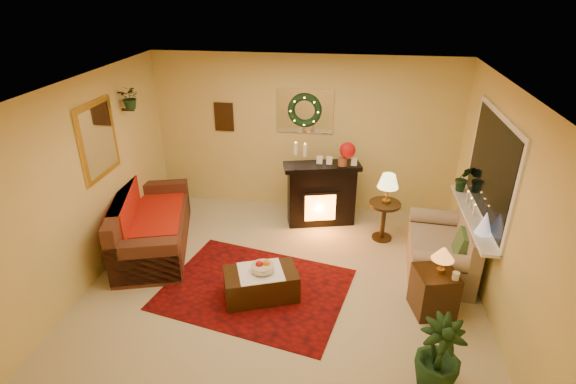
# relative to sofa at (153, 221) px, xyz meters

# --- Properties ---
(floor) EXTENTS (5.00, 5.00, 0.00)m
(floor) POSITION_rel_sofa_xyz_m (2.04, -0.59, -0.43)
(floor) COLOR beige
(floor) RESTS_ON ground
(ceiling) EXTENTS (5.00, 5.00, 0.00)m
(ceiling) POSITION_rel_sofa_xyz_m (2.04, -0.59, 2.17)
(ceiling) COLOR white
(ceiling) RESTS_ON ground
(wall_back) EXTENTS (5.00, 5.00, 0.00)m
(wall_back) POSITION_rel_sofa_xyz_m (2.04, 1.66, 0.87)
(wall_back) COLOR #EFD88C
(wall_back) RESTS_ON ground
(wall_front) EXTENTS (5.00, 5.00, 0.00)m
(wall_front) POSITION_rel_sofa_xyz_m (2.04, -2.84, 0.87)
(wall_front) COLOR #EFD88C
(wall_front) RESTS_ON ground
(wall_left) EXTENTS (4.50, 4.50, 0.00)m
(wall_left) POSITION_rel_sofa_xyz_m (-0.46, -0.59, 0.87)
(wall_left) COLOR #EFD88C
(wall_left) RESTS_ON ground
(wall_right) EXTENTS (4.50, 4.50, 0.00)m
(wall_right) POSITION_rel_sofa_xyz_m (4.54, -0.59, 0.87)
(wall_right) COLOR #EFD88C
(wall_right) RESTS_ON ground
(area_rug) EXTENTS (2.59, 2.15, 0.01)m
(area_rug) POSITION_rel_sofa_xyz_m (1.69, -0.81, -0.42)
(area_rug) COLOR maroon
(area_rug) RESTS_ON floor
(sofa) EXTENTS (1.45, 2.23, 0.88)m
(sofa) POSITION_rel_sofa_xyz_m (0.00, 0.00, 0.00)
(sofa) COLOR #4D371E
(sofa) RESTS_ON floor
(red_throw) EXTENTS (0.82, 1.34, 0.02)m
(red_throw) POSITION_rel_sofa_xyz_m (-0.06, 0.15, 0.03)
(red_throw) COLOR red
(red_throw) RESTS_ON sofa
(fireplace) EXTENTS (1.11, 0.58, 0.97)m
(fireplace) POSITION_rel_sofa_xyz_m (2.39, 1.07, 0.12)
(fireplace) COLOR black
(fireplace) RESTS_ON floor
(poinsettia) EXTENTS (0.24, 0.24, 0.24)m
(poinsettia) POSITION_rel_sofa_xyz_m (2.76, 1.02, 0.87)
(poinsettia) COLOR #B10E0D
(poinsettia) RESTS_ON fireplace
(mantel_candle_a) EXTENTS (0.06, 0.06, 0.19)m
(mantel_candle_a) POSITION_rel_sofa_xyz_m (1.97, 1.08, 0.83)
(mantel_candle_a) COLOR #F1E4CA
(mantel_candle_a) RESTS_ON fireplace
(mantel_candle_b) EXTENTS (0.06, 0.06, 0.19)m
(mantel_candle_b) POSITION_rel_sofa_xyz_m (2.12, 1.04, 0.83)
(mantel_candle_b) COLOR white
(mantel_candle_b) RESTS_ON fireplace
(mantel_mirror) EXTENTS (0.92, 0.02, 0.72)m
(mantel_mirror) POSITION_rel_sofa_xyz_m (2.04, 1.64, 1.27)
(mantel_mirror) COLOR white
(mantel_mirror) RESTS_ON wall_back
(wreath) EXTENTS (0.55, 0.11, 0.55)m
(wreath) POSITION_rel_sofa_xyz_m (2.04, 1.60, 1.29)
(wreath) COLOR #194719
(wreath) RESTS_ON wall_back
(wall_art) EXTENTS (0.32, 0.03, 0.48)m
(wall_art) POSITION_rel_sofa_xyz_m (0.69, 1.64, 1.12)
(wall_art) COLOR #381E11
(wall_art) RESTS_ON wall_back
(gold_mirror) EXTENTS (0.03, 0.84, 1.00)m
(gold_mirror) POSITION_rel_sofa_xyz_m (-0.44, -0.29, 1.32)
(gold_mirror) COLOR gold
(gold_mirror) RESTS_ON wall_left
(hanging_plant) EXTENTS (0.33, 0.28, 0.36)m
(hanging_plant) POSITION_rel_sofa_xyz_m (-0.30, 0.46, 1.54)
(hanging_plant) COLOR #194719
(hanging_plant) RESTS_ON wall_left
(loveseat) EXTENTS (0.92, 1.46, 0.81)m
(loveseat) POSITION_rel_sofa_xyz_m (4.10, 0.02, -0.01)
(loveseat) COLOR #817359
(loveseat) RESTS_ON floor
(window_frame) EXTENTS (0.03, 1.86, 1.36)m
(window_frame) POSITION_rel_sofa_xyz_m (4.53, -0.04, 1.12)
(window_frame) COLOR white
(window_frame) RESTS_ON wall_right
(window_glass) EXTENTS (0.02, 1.70, 1.22)m
(window_glass) POSITION_rel_sofa_xyz_m (4.51, -0.04, 1.12)
(window_glass) COLOR black
(window_glass) RESTS_ON wall_right
(window_sill) EXTENTS (0.22, 1.86, 0.04)m
(window_sill) POSITION_rel_sofa_xyz_m (4.42, -0.04, 0.44)
(window_sill) COLOR white
(window_sill) RESTS_ON wall_right
(mini_tree) EXTENTS (0.19, 0.19, 0.28)m
(mini_tree) POSITION_rel_sofa_xyz_m (4.43, -0.50, 0.61)
(mini_tree) COLOR silver
(mini_tree) RESTS_ON window_sill
(sill_plant) EXTENTS (0.27, 0.22, 0.50)m
(sill_plant) POSITION_rel_sofa_xyz_m (4.41, 0.69, 0.66)
(sill_plant) COLOR #1F4923
(sill_plant) RESTS_ON window_sill
(side_table_round) EXTENTS (0.55, 0.55, 0.61)m
(side_table_round) POSITION_rel_sofa_xyz_m (3.37, 0.70, -0.10)
(side_table_round) COLOR #3A1F19
(side_table_round) RESTS_ON floor
(lamp_cream) EXTENTS (0.31, 0.31, 0.47)m
(lamp_cream) POSITION_rel_sofa_xyz_m (3.38, 0.71, 0.45)
(lamp_cream) COLOR #F4E28B
(lamp_cream) RESTS_ON side_table_round
(end_table_square) EXTENTS (0.55, 0.55, 0.56)m
(end_table_square) POSITION_rel_sofa_xyz_m (3.89, -0.90, -0.16)
(end_table_square) COLOR black
(end_table_square) RESTS_ON floor
(lamp_tiffany) EXTENTS (0.26, 0.26, 0.38)m
(lamp_tiffany) POSITION_rel_sofa_xyz_m (3.92, -0.91, 0.32)
(lamp_tiffany) COLOR orange
(lamp_tiffany) RESTS_ON end_table_square
(coffee_table) EXTENTS (1.01, 0.78, 0.38)m
(coffee_table) POSITION_rel_sofa_xyz_m (1.80, -0.95, -0.22)
(coffee_table) COLOR #371D15
(coffee_table) RESTS_ON floor
(fruit_bowl) EXTENTS (0.28, 0.28, 0.06)m
(fruit_bowl) POSITION_rel_sofa_xyz_m (1.83, -0.94, 0.02)
(fruit_bowl) COLOR beige
(fruit_bowl) RESTS_ON coffee_table
(floor_palm) EXTENTS (1.59, 1.59, 2.39)m
(floor_palm) POSITION_rel_sofa_xyz_m (3.76, -2.04, 0.02)
(floor_palm) COLOR #2A5726
(floor_palm) RESTS_ON floor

